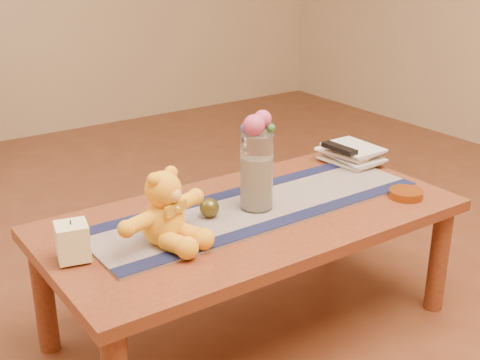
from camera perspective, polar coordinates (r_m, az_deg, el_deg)
floor at (r=2.35m, az=1.03°, el=-13.03°), size 5.50×5.50×0.00m
coffee_table_top at (r=2.14m, az=1.10°, el=-3.47°), size 1.40×0.70×0.04m
table_leg_fr at (r=2.46m, az=17.42°, el=-6.83°), size 0.07×0.07×0.41m
table_leg_bl at (r=2.23m, az=-17.22°, el=-9.94°), size 0.07×0.07×0.41m
table_leg_br at (r=2.81m, az=8.23°, el=-2.44°), size 0.07×0.07×0.41m
persian_runner at (r=2.17m, az=1.67°, el=-2.43°), size 1.20×0.36×0.01m
runner_border_near at (r=2.06m, az=4.09°, el=-3.62°), size 1.20×0.07×0.00m
runner_border_far at (r=2.27m, az=-0.52°, el=-1.11°), size 1.20×0.07×0.00m
teddy_bear at (r=1.89m, az=-6.95°, el=-2.49°), size 0.39×0.35×0.22m
pillar_candle at (r=1.87m, az=-14.82°, el=-5.35°), size 0.11×0.11×0.11m
candle_wick at (r=1.84m, az=-15.00°, el=-3.69°), size 0.00×0.00×0.01m
glass_vase at (r=2.10m, az=1.51°, el=0.77°), size 0.11×0.11×0.26m
potpourri_fill at (r=2.12m, az=1.50°, el=-0.21°), size 0.09×0.09×0.18m
rose_left at (r=2.03m, az=1.27°, el=4.94°), size 0.07×0.07×0.07m
rose_right at (r=2.07m, az=2.04°, el=5.50°), size 0.06×0.06×0.06m
blue_flower_back at (r=2.09m, az=1.21°, el=5.17°), size 0.04×0.04×0.04m
blue_flower_side at (r=2.05m, az=0.54°, el=4.69°), size 0.04×0.04×0.04m
leaf_sprig at (r=2.06m, az=2.78°, el=4.68°), size 0.03×0.03×0.03m
bronze_ball at (r=2.07m, az=-2.77°, el=-2.50°), size 0.08×0.08×0.07m
book_bottom at (r=2.56m, az=8.67°, el=1.32°), size 0.19×0.24×0.02m
book_lower at (r=2.56m, az=8.83°, el=1.71°), size 0.17×0.23×0.02m
book_upper at (r=2.55m, az=8.57°, el=2.11°), size 0.20×0.25×0.02m
book_top at (r=2.54m, az=8.83°, el=2.53°), size 0.17×0.23×0.02m
tv_remote at (r=2.53m, az=8.92°, el=2.84°), size 0.05×0.16×0.02m
amber_dish at (r=2.32m, az=14.69°, el=-1.21°), size 0.15×0.15×0.03m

